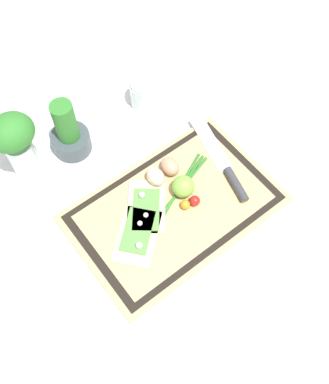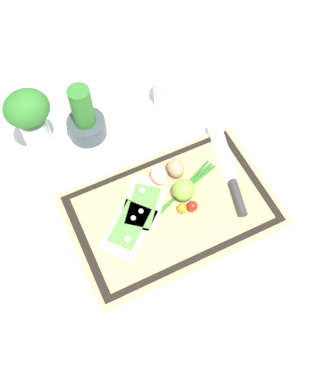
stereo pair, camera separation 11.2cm
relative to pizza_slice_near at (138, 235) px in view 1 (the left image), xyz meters
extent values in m
plane|color=silver|center=(0.12, 0.01, -0.02)|extent=(6.00, 6.00, 0.00)
cube|color=tan|center=(0.12, 0.01, -0.02)|extent=(0.51, 0.33, 0.01)
cube|color=black|center=(0.12, 0.01, -0.01)|extent=(0.48, 0.30, 0.00)
cube|color=tan|center=(0.12, 0.01, -0.01)|extent=(0.44, 0.27, 0.00)
cube|color=beige|center=(0.00, 0.00, 0.00)|extent=(0.18, 0.17, 0.01)
cube|color=#568942|center=(0.01, 0.01, 0.00)|extent=(0.13, 0.13, 0.00)
sphere|color=silver|center=(-0.01, -0.03, 0.01)|extent=(0.02, 0.02, 0.02)
sphere|color=silver|center=(0.02, 0.02, 0.01)|extent=(0.01, 0.01, 0.01)
cube|color=beige|center=(0.06, 0.05, 0.00)|extent=(0.17, 0.18, 0.01)
cube|color=#568942|center=(0.06, 0.04, 0.00)|extent=(0.12, 0.13, 0.00)
sphere|color=silver|center=(0.07, 0.08, 0.01)|extent=(0.02, 0.02, 0.02)
sphere|color=silver|center=(0.05, 0.03, 0.01)|extent=(0.01, 0.01, 0.01)
cube|color=silver|center=(0.32, 0.10, 0.00)|extent=(0.09, 0.20, 0.00)
cylinder|color=#38383D|center=(0.28, -0.04, 0.01)|extent=(0.05, 0.10, 0.02)
ellipsoid|color=tan|center=(0.18, 0.10, 0.02)|extent=(0.04, 0.06, 0.04)
ellipsoid|color=beige|center=(0.13, 0.10, 0.02)|extent=(0.04, 0.06, 0.04)
sphere|color=#7FB742|center=(0.16, 0.03, 0.02)|extent=(0.06, 0.06, 0.06)
sphere|color=red|center=(0.17, -0.01, 0.01)|extent=(0.03, 0.03, 0.03)
sphere|color=orange|center=(0.14, -0.01, 0.01)|extent=(0.02, 0.02, 0.02)
cylinder|color=#2D7528|center=(0.13, 0.03, 0.00)|extent=(0.29, 0.09, 0.01)
cylinder|color=#2D7528|center=(0.13, 0.03, 0.00)|extent=(0.28, 0.11, 0.01)
cylinder|color=#2D7528|center=(0.13, 0.03, 0.00)|extent=(0.28, 0.13, 0.01)
cylinder|color=#3D474C|center=(0.02, 0.33, 0.01)|extent=(0.10, 0.10, 0.06)
cylinder|color=#2D7528|center=(0.02, 0.33, 0.08)|extent=(0.06, 0.06, 0.15)
cylinder|color=silver|center=(0.27, 0.33, 0.02)|extent=(0.09, 0.09, 0.08)
cylinder|color=olive|center=(0.27, 0.33, -0.01)|extent=(0.08, 0.08, 0.03)
cylinder|color=silver|center=(0.27, 0.33, 0.06)|extent=(0.09, 0.09, 0.01)
cylinder|color=silver|center=(-0.11, 0.34, 0.04)|extent=(0.07, 0.07, 0.12)
ellipsoid|color=#2D7528|center=(-0.11, 0.34, 0.14)|extent=(0.11, 0.10, 0.09)
camera|label=1|loc=(-0.21, -0.38, 1.00)|focal=42.00mm
camera|label=2|loc=(-0.12, -0.44, 1.00)|focal=42.00mm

